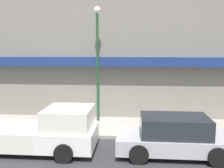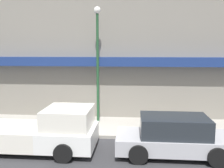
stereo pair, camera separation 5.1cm
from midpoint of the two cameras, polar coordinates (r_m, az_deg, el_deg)
The scene contains 7 objects.
ground_plane at distance 11.71m, azimuth -4.23°, elevation -12.28°, with size 80.00×80.00×0.00m, color #2D2D30.
sidewalk at distance 13.18m, azimuth -3.11°, elevation -9.61°, with size 36.00×3.19×0.15m.
building at distance 15.63m, azimuth -1.56°, elevation 10.53°, with size 19.80×3.80×10.54m.
pickup_truck at distance 10.58m, azimuth -16.10°, elevation -10.38°, with size 5.27×2.27×1.77m.
parked_car at distance 10.04m, azimuth 14.07°, elevation -11.52°, with size 4.38×2.03×1.52m.
fire_hydrant at distance 12.52m, azimuth -13.04°, elevation -8.77°, with size 0.18×0.18×0.69m.
street_lamp at distance 13.22m, azimuth -3.21°, elevation 7.30°, with size 0.36×0.36×6.08m.
Camera 2 is at (1.82, -10.84, 4.04)m, focal length 40.00 mm.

